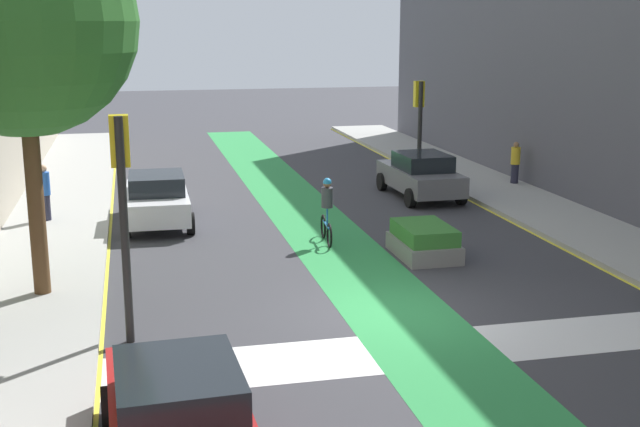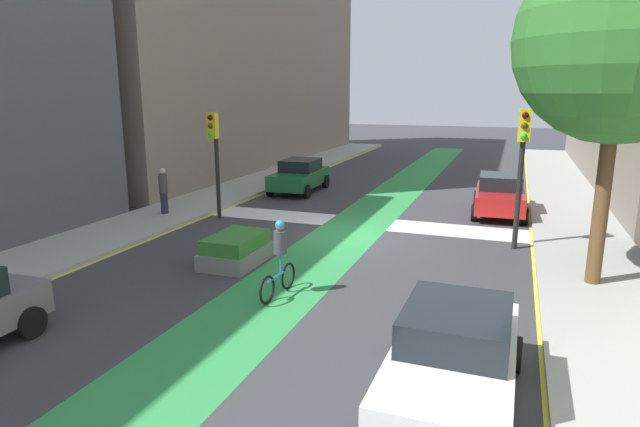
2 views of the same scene
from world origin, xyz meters
name	(u,v)px [view 2 (image 2 of 2)]	position (x,y,z in m)	size (l,w,h in m)	color
ground_plane	(346,236)	(0.00, 0.00, 0.00)	(120.00, 120.00, 0.00)	#38383D
bike_lane_paint	(344,235)	(0.07, 0.00, 0.00)	(2.40, 60.00, 0.01)	#2D8C47
crosswalk_band	(362,222)	(0.00, -2.00, 0.00)	(12.00, 1.80, 0.01)	silver
sidewalk_left	(589,256)	(-7.50, 0.00, 0.07)	(3.00, 60.00, 0.15)	#9E9E99
curb_stripe_left	(534,253)	(-6.00, 0.00, 0.01)	(0.16, 60.00, 0.01)	yellow
sidewalk_right	(161,216)	(7.50, 0.00, 0.07)	(3.00, 60.00, 0.15)	#9E9E99
curb_stripe_right	(195,221)	(6.00, 0.00, 0.01)	(0.16, 60.00, 0.01)	yellow
buildings_right_row	(92,11)	(12.73, -3.09, 8.24)	(8.13, 57.08, 19.08)	slate
traffic_signal_near_right	(215,145)	(5.38, -0.67, 2.85)	(0.35, 0.52, 4.05)	black
traffic_signal_near_left	(522,153)	(-5.42, -0.26, 3.02)	(0.35, 0.52, 4.31)	black
car_white_left_far	(454,357)	(-4.56, 9.04, 0.80)	(2.07, 4.23, 1.57)	silver
car_red_left_near	(500,194)	(-4.78, -5.25, 0.80)	(2.16, 4.27, 1.57)	#A51919
car_green_right_near	(300,175)	(4.57, -7.07, 0.80)	(2.15, 4.26, 1.57)	#196033
cyclist_in_lane	(279,257)	(-0.10, 5.73, 0.97)	(0.32, 1.73, 1.86)	black
pedestrian_sidewalk_right_a	(163,190)	(7.50, -0.25, 1.07)	(0.34, 0.34, 1.78)	#262638
street_tree_near	(621,40)	(-7.29, 2.62, 5.96)	(4.76, 4.76, 8.21)	brown
median_planter	(236,250)	(2.07, 3.93, 0.40)	(1.40, 2.16, 0.85)	slate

